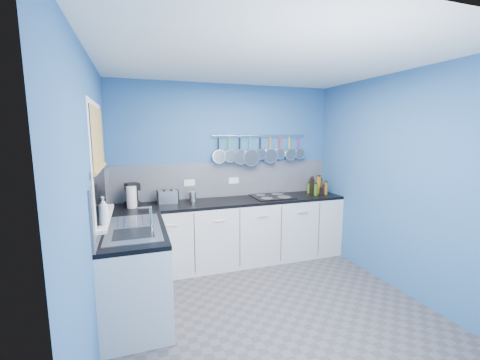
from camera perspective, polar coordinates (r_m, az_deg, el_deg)
floor at (r=3.56m, az=5.03°, el=-22.29°), size 3.20×3.00×0.02m
ceiling at (r=3.13m, az=5.69°, el=21.36°), size 3.20×3.00×0.02m
wall_back at (r=4.51m, az=-2.51°, el=1.43°), size 3.20×0.02×2.50m
wall_front at (r=1.88m, az=24.79°, el=-9.95°), size 3.20×0.02×2.50m
wall_left at (r=2.87m, az=-25.60°, el=-3.71°), size 0.02×3.00×2.50m
wall_right at (r=4.03m, az=26.71°, el=-0.38°), size 0.02×3.00×2.50m
backsplash_back at (r=4.50m, az=-2.42°, el=0.13°), size 3.20×0.02×0.50m
backsplash_left at (r=3.47m, az=-24.00°, el=-3.24°), size 0.02×1.80×0.50m
cabinet_run_back at (r=4.40m, az=-1.29°, el=-9.71°), size 3.20×0.60×0.86m
worktop_back at (r=4.28m, az=-1.31°, el=-3.99°), size 3.20×0.60×0.04m
cabinet_run_left at (r=3.39m, az=-18.62°, el=-16.07°), size 0.60×1.20×0.86m
worktop_left at (r=3.23m, az=-19.01°, el=-8.78°), size 0.60×1.20×0.04m
window_frame at (r=3.11m, az=-24.70°, el=2.88°), size 0.01×1.00×1.10m
window_glass at (r=3.11m, az=-24.60°, el=2.88°), size 0.01×0.90×1.00m
bamboo_blind at (r=3.10m, az=-24.72°, el=7.03°), size 0.01×0.90×0.55m
window_sill at (r=3.20m, az=-23.66°, el=-6.31°), size 0.10×0.98×0.03m
sink_unit at (r=3.22m, az=-19.03°, el=-8.37°), size 0.50×0.95×0.01m
mixer_tap at (r=3.01m, az=-16.09°, el=-6.90°), size 0.12×0.08×0.26m
socket_left at (r=4.37m, az=-9.30°, el=-0.50°), size 0.15×0.01×0.09m
socket_right at (r=4.52m, az=-1.16°, el=-0.08°), size 0.15×0.01×0.09m
pot_rail at (r=4.58m, az=3.73°, el=8.18°), size 1.45×0.02×0.02m
soap_bottle_a at (r=2.88m, az=-23.90°, el=-5.19°), size 0.12×0.12×0.24m
soap_bottle_b at (r=3.01m, az=-23.64°, el=-5.22°), size 0.08×0.08×0.17m
paper_towel at (r=4.05m, az=-19.35°, el=-2.99°), size 0.13×0.13×0.27m
coffee_maker at (r=4.14m, az=-19.18°, el=-2.59°), size 0.21×0.23×0.29m
toaster at (r=4.20m, az=-13.19°, el=-3.03°), size 0.28×0.18×0.17m
canister at (r=4.23m, az=-8.70°, el=-3.06°), size 0.11×0.11×0.13m
hob at (r=4.51m, az=5.95°, el=-3.05°), size 0.55×0.49×0.01m
pan_0 at (r=4.38m, az=-3.99°, el=5.61°), size 0.20×0.07×0.39m
pan_1 at (r=4.42m, az=-1.99°, el=5.72°), size 0.19×0.08×0.38m
pan_2 at (r=4.47m, az=-0.03°, el=5.54°), size 0.22×0.08×0.41m
pan_3 at (r=4.52m, az=1.89°, el=5.40°), size 0.25×0.09×0.44m
pan_4 at (r=4.58m, az=3.76°, el=5.99°), size 0.16×0.08×0.35m
pan_5 at (r=4.64m, az=5.57°, el=5.65°), size 0.22×0.07×0.41m
pan_6 at (r=4.71m, az=7.35°, el=6.01°), size 0.16×0.06×0.35m
pan_7 at (r=4.78m, az=9.07°, el=5.87°), size 0.18×0.09×0.37m
pan_8 at (r=4.86m, az=10.73°, el=5.95°), size 0.17×0.08×0.36m
condiment_0 at (r=4.98m, az=14.55°, el=-1.05°), size 0.07×0.07×0.20m
condiment_1 at (r=4.94m, az=13.20°, el=-0.91°), size 0.06×0.06×0.23m
condiment_2 at (r=4.88m, az=12.61°, el=-1.48°), size 0.06×0.06×0.15m
condiment_3 at (r=4.91m, az=15.20°, el=-1.72°), size 0.06×0.06×0.12m
condiment_4 at (r=4.84m, az=14.28°, el=-0.94°), size 0.07×0.07×0.27m
condiment_5 at (r=4.78m, az=13.11°, el=-1.19°), size 0.07×0.07×0.23m
condiment_6 at (r=4.83m, az=15.59°, el=-1.48°), size 0.05×0.05×0.19m
condiment_7 at (r=4.78m, az=14.77°, el=-2.07°), size 0.05×0.05×0.10m
condiment_8 at (r=4.71m, az=13.79°, el=-1.75°), size 0.06×0.06×0.17m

